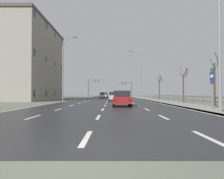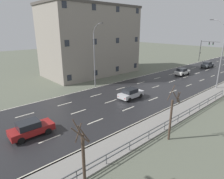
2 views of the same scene
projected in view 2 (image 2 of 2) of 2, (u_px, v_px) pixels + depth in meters
name	position (u px, v px, depth m)	size (l,w,h in m)	color
ground_plane	(179.00, 79.00, 39.55)	(160.00, 160.00, 0.12)	#5B6051
road_asphalt_strip	(205.00, 71.00, 47.13)	(14.00, 120.00, 0.03)	#232326
guardrail	(140.00, 139.00, 16.96)	(0.07, 39.11, 1.00)	#515459
street_lamp_midground	(220.00, 56.00, 31.88)	(2.85, 0.24, 11.51)	slate
street_lamp_left_bank	(95.00, 57.00, 32.99)	(2.47, 0.24, 10.94)	slate
traffic_signal_left	(205.00, 47.00, 59.12)	(5.61, 0.36, 6.44)	#38383A
car_far_left	(131.00, 93.00, 28.43)	(1.94, 4.15, 1.57)	#B7B7BC
car_near_right	(182.00, 72.00, 42.77)	(1.89, 4.13, 1.57)	silver
car_mid_centre	(31.00, 128.00, 18.52)	(1.87, 4.12, 1.57)	maroon
car_near_left	(207.00, 65.00, 50.98)	(1.87, 4.12, 1.57)	#474C51
brick_building	(91.00, 40.00, 42.76)	(11.19, 20.90, 14.85)	gray
bare_tree_near	(83.00, 162.00, 11.41)	(1.05, 0.96, 5.36)	#423328
bare_tree_mid	(171.00, 116.00, 17.39)	(1.18, 1.33, 5.25)	#423328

